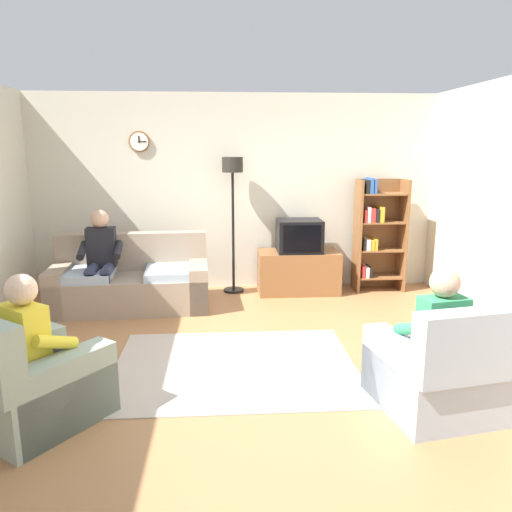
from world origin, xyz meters
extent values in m
plane|color=#9E6B42|center=(0.00, 0.00, 0.00)|extent=(12.00, 12.00, 0.00)
cube|color=beige|center=(0.00, 2.66, 1.35)|extent=(6.20, 0.12, 2.70)
cylinder|color=brown|center=(-1.29, 2.58, 2.05)|extent=(0.28, 0.03, 0.28)
cylinder|color=white|center=(-1.29, 2.56, 2.05)|extent=(0.24, 0.01, 0.24)
cube|color=black|center=(-1.29, 2.56, 2.08)|extent=(0.02, 0.01, 0.09)
cube|color=black|center=(-1.25, 2.56, 2.05)|extent=(0.11, 0.01, 0.01)
cube|color=beige|center=(-2.86, 2.10, 1.40)|extent=(0.12, 1.10, 1.20)
cube|color=gray|center=(-1.33, 1.67, 0.21)|extent=(1.95, 0.95, 0.42)
cube|color=gray|center=(-1.35, 2.03, 0.66)|extent=(1.91, 0.31, 0.48)
cube|color=gray|center=(-0.50, 1.72, 0.28)|extent=(0.27, 0.85, 0.56)
cube|color=gray|center=(-2.17, 1.62, 0.28)|extent=(0.27, 0.85, 0.56)
cube|color=#9EADBC|center=(-0.83, 1.65, 0.47)|extent=(0.64, 0.71, 0.10)
cube|color=#9EADBC|center=(-1.83, 1.59, 0.47)|extent=(0.64, 0.71, 0.10)
cube|color=brown|center=(0.86, 2.25, 0.29)|extent=(1.10, 0.56, 0.58)
cube|color=black|center=(0.86, 2.51, 0.32)|extent=(1.10, 0.04, 0.03)
cube|color=black|center=(0.86, 2.23, 0.80)|extent=(0.60, 0.48, 0.44)
cube|color=black|center=(0.86, 1.98, 0.80)|extent=(0.50, 0.01, 0.36)
cube|color=brown|center=(1.68, 2.30, 0.78)|extent=(0.04, 0.36, 1.55)
cube|color=brown|center=(2.32, 2.30, 0.78)|extent=(0.04, 0.36, 1.55)
cube|color=brown|center=(2.00, 2.47, 0.78)|extent=(0.64, 0.02, 1.55)
cube|color=brown|center=(2.00, 2.30, 0.19)|extent=(0.60, 0.34, 0.02)
cube|color=red|center=(1.75, 2.28, 0.29)|extent=(0.04, 0.28, 0.16)
cube|color=silver|center=(1.81, 2.28, 0.28)|extent=(0.05, 0.28, 0.14)
cube|color=black|center=(1.86, 2.28, 0.28)|extent=(0.03, 0.28, 0.14)
cube|color=brown|center=(2.00, 2.30, 0.58)|extent=(0.60, 0.34, 0.02)
cube|color=black|center=(1.75, 2.28, 0.67)|extent=(0.04, 0.28, 0.15)
cube|color=silver|center=(1.80, 2.28, 0.67)|extent=(0.06, 0.28, 0.15)
cube|color=gold|center=(1.86, 2.28, 0.66)|extent=(0.05, 0.28, 0.14)
cube|color=gold|center=(1.91, 2.28, 0.67)|extent=(0.04, 0.28, 0.15)
cube|color=brown|center=(2.00, 2.30, 0.97)|extent=(0.60, 0.34, 0.02)
cube|color=red|center=(1.74, 2.28, 1.06)|extent=(0.03, 0.28, 0.17)
cube|color=silver|center=(1.79, 2.28, 1.08)|extent=(0.04, 0.28, 0.21)
cube|color=red|center=(1.85, 2.28, 1.08)|extent=(0.06, 0.28, 0.19)
cube|color=black|center=(1.91, 2.28, 1.07)|extent=(0.05, 0.28, 0.18)
cube|color=gold|center=(1.97, 2.28, 1.08)|extent=(0.06, 0.28, 0.21)
cube|color=brown|center=(2.00, 2.30, 1.36)|extent=(0.60, 0.34, 0.02)
cube|color=black|center=(1.75, 2.28, 1.46)|extent=(0.05, 0.28, 0.18)
cube|color=#2D59A5|center=(1.81, 2.28, 1.47)|extent=(0.05, 0.28, 0.21)
cube|color=#2D59A5|center=(1.86, 2.28, 1.46)|extent=(0.03, 0.28, 0.19)
cylinder|color=black|center=(-0.04, 2.35, 0.01)|extent=(0.28, 0.28, 0.03)
cylinder|color=black|center=(-0.04, 2.35, 0.85)|extent=(0.04, 0.04, 1.70)
cylinder|color=black|center=(-0.04, 2.35, 1.75)|extent=(0.28, 0.28, 0.20)
cube|color=gray|center=(-1.55, -0.92, 0.20)|extent=(1.15, 1.15, 0.40)
cube|color=gray|center=(-1.78, -0.72, 0.28)|extent=(0.64, 0.76, 0.56)
cube|color=gray|center=(-1.30, -1.09, 0.28)|extent=(0.64, 0.76, 0.56)
cube|color=#9EADBC|center=(1.42, -0.93, 0.20)|extent=(0.94, 0.97, 0.40)
cube|color=#9EADBC|center=(1.49, -1.29, 0.65)|extent=(0.82, 0.32, 0.50)
cube|color=#9EADBC|center=(1.13, -0.96, 0.28)|extent=(0.34, 0.82, 0.56)
cube|color=#9EADBC|center=(1.72, -0.86, 0.28)|extent=(0.34, 0.82, 0.56)
cube|color=#AD9E8E|center=(-0.08, -0.12, 0.01)|extent=(2.20, 1.70, 0.01)
cube|color=black|center=(-1.67, 1.72, 0.78)|extent=(0.35, 0.22, 0.48)
sphere|color=tan|center=(-1.67, 1.71, 1.13)|extent=(0.22, 0.22, 0.22)
cylinder|color=#2D334C|center=(-1.57, 1.54, 0.54)|extent=(0.15, 0.39, 0.13)
cylinder|color=#2D334C|center=(-1.75, 1.52, 0.54)|extent=(0.15, 0.39, 0.13)
cylinder|color=#2D334C|center=(-1.56, 1.35, 0.26)|extent=(0.12, 0.12, 0.52)
cylinder|color=#2D334C|center=(-1.74, 1.34, 0.26)|extent=(0.12, 0.12, 0.52)
cylinder|color=black|center=(-1.45, 1.63, 0.76)|extent=(0.11, 0.34, 0.20)
cylinder|color=black|center=(-1.87, 1.61, 0.76)|extent=(0.11, 0.34, 0.20)
cube|color=yellow|center=(-1.58, -0.96, 0.66)|extent=(0.39, 0.36, 0.48)
sphere|color=beige|center=(-1.58, -0.95, 1.01)|extent=(0.22, 0.22, 0.22)
cylinder|color=black|center=(-1.54, -0.75, 0.42)|extent=(0.33, 0.38, 0.13)
cylinder|color=black|center=(-1.40, -0.86, 0.42)|extent=(0.33, 0.38, 0.13)
cylinder|color=black|center=(-1.42, -0.60, 0.20)|extent=(0.15, 0.15, 0.40)
cylinder|color=black|center=(-1.28, -0.71, 0.20)|extent=(0.15, 0.15, 0.40)
cylinder|color=yellow|center=(-1.69, -0.75, 0.64)|extent=(0.27, 0.32, 0.20)
cylinder|color=yellow|center=(-1.35, -1.01, 0.64)|extent=(0.27, 0.32, 0.20)
cube|color=#338C59|center=(1.43, -0.98, 0.66)|extent=(0.37, 0.26, 0.48)
sphere|color=tan|center=(1.43, -0.97, 1.01)|extent=(0.22, 0.22, 0.22)
cylinder|color=#2D334C|center=(1.31, -0.81, 0.42)|extent=(0.19, 0.40, 0.13)
cylinder|color=#2D334C|center=(1.49, -0.78, 0.42)|extent=(0.19, 0.40, 0.13)
cylinder|color=#2D334C|center=(1.28, -0.62, 0.20)|extent=(0.13, 0.13, 0.40)
cylinder|color=#2D334C|center=(1.45, -0.59, 0.20)|extent=(0.13, 0.13, 0.40)
cylinder|color=#338C59|center=(1.21, -0.92, 0.64)|extent=(0.15, 0.34, 0.20)
cylinder|color=#338C59|center=(1.62, -0.84, 0.64)|extent=(0.15, 0.34, 0.20)
camera|label=1|loc=(-0.17, -4.35, 1.97)|focal=34.75mm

